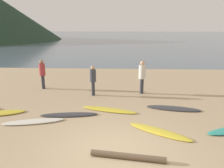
# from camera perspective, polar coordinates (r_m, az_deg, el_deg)

# --- Properties ---
(ground_plane) EXTENTS (120.00, 120.00, 0.20)m
(ground_plane) POSITION_cam_1_polar(r_m,az_deg,el_deg) (16.21, 1.83, 1.70)
(ground_plane) COLOR tan
(ground_plane) RESTS_ON ground
(ocean_water) EXTENTS (140.00, 100.00, 0.01)m
(ocean_water) POSITION_cam_1_polar(r_m,az_deg,el_deg) (68.59, 2.54, 11.88)
(ocean_water) COLOR slate
(ocean_water) RESTS_ON ground
(surfboard_1) EXTENTS (2.05, 1.16, 0.08)m
(surfboard_1) POSITION_cam_1_polar(r_m,az_deg,el_deg) (10.47, -26.45, -6.60)
(surfboard_1) COLOR yellow
(surfboard_1) RESTS_ON ground
(surfboard_2) EXTENTS (2.32, 1.03, 0.08)m
(surfboard_2) POSITION_cam_1_polar(r_m,az_deg,el_deg) (9.13, -19.31, -8.95)
(surfboard_2) COLOR silver
(surfboard_2) RESTS_ON ground
(surfboard_3) EXTENTS (2.36, 0.75, 0.07)m
(surfboard_3) POSITION_cam_1_polar(r_m,az_deg,el_deg) (9.41, -10.81, -7.63)
(surfboard_3) COLOR #333338
(surfboard_3) RESTS_ON ground
(surfboard_4) EXTENTS (2.50, 1.13, 0.08)m
(surfboard_4) POSITION_cam_1_polar(r_m,az_deg,el_deg) (9.74, -0.75, -6.53)
(surfboard_4) COLOR yellow
(surfboard_4) RESTS_ON ground
(surfboard_5) EXTENTS (2.20, 1.67, 0.07)m
(surfboard_5) POSITION_cam_1_polar(r_m,az_deg,el_deg) (8.05, 11.92, -11.73)
(surfboard_5) COLOR yellow
(surfboard_5) RESTS_ON ground
(surfboard_6) EXTENTS (2.40, 1.03, 0.07)m
(surfboard_6) POSITION_cam_1_polar(r_m,az_deg,el_deg) (10.26, 15.30, -5.96)
(surfboard_6) COLOR #333338
(surfboard_6) RESTS_ON ground
(person_1) EXTENTS (0.32, 0.32, 1.57)m
(person_1) POSITION_cam_1_polar(r_m,az_deg,el_deg) (11.59, -4.86, 1.52)
(person_1) COLOR #2D2D38
(person_1) RESTS_ON ground
(person_2) EXTENTS (0.34, 0.34, 1.67)m
(person_2) POSITION_cam_1_polar(r_m,az_deg,el_deg) (13.37, -17.25, 2.96)
(person_2) COLOR #2D2D38
(person_2) RESTS_ON ground
(person_3) EXTENTS (0.36, 0.36, 1.77)m
(person_3) POSITION_cam_1_polar(r_m,az_deg,el_deg) (11.95, 7.63, 2.42)
(person_3) COLOR #2D2D38
(person_3) RESTS_ON ground
(driftwood_log) EXTENTS (2.09, 0.47, 0.17)m
(driftwood_log) POSITION_cam_1_polar(r_m,az_deg,el_deg) (6.51, 4.02, -17.80)
(driftwood_log) COLOR brown
(driftwood_log) RESTS_ON ground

